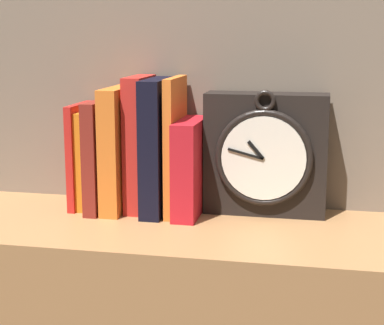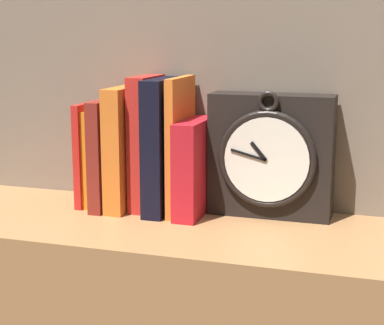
{
  "view_description": "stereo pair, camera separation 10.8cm",
  "coord_description": "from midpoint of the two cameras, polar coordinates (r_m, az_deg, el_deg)",
  "views": [
    {
      "loc": [
        0.22,
        -1.04,
        1.13
      ],
      "look_at": [
        0.0,
        0.0,
        0.91
      ],
      "focal_mm": 60.0,
      "sensor_mm": 36.0,
      "label": 1
    },
    {
      "loc": [
        0.32,
        -1.01,
        1.13
      ],
      "look_at": [
        0.0,
        0.0,
        0.91
      ],
      "focal_mm": 60.0,
      "sensor_mm": 36.0,
      "label": 2
    }
  ],
  "objects": [
    {
      "name": "book_slot7_red",
      "position": [
        1.16,
        2.89,
        -0.48
      ],
      "size": [
        0.04,
        0.14,
        0.17
      ],
      "color": "red",
      "rests_on": "bookshelf"
    },
    {
      "name": "book_slot3_orange",
      "position": [
        1.2,
        -3.39,
        1.26
      ],
      "size": [
        0.04,
        0.14,
        0.23
      ],
      "color": "orange",
      "rests_on": "bookshelf"
    },
    {
      "name": "book_slot2_maroon",
      "position": [
        1.21,
        -4.91,
        0.78
      ],
      "size": [
        0.03,
        0.14,
        0.21
      ],
      "color": "maroon",
      "rests_on": "bookshelf"
    },
    {
      "name": "clock",
      "position": [
        1.16,
        9.66,
        0.57
      ],
      "size": [
        0.22,
        0.08,
        0.23
      ],
      "color": "black",
      "rests_on": "bookshelf"
    },
    {
      "name": "book_slot1_orange",
      "position": [
        1.24,
        -5.75,
        0.48
      ],
      "size": [
        0.02,
        0.11,
        0.18
      ],
      "color": "orange",
      "rests_on": "bookshelf"
    },
    {
      "name": "book_slot6_orange",
      "position": [
        1.17,
        1.62,
        1.49
      ],
      "size": [
        0.02,
        0.13,
        0.25
      ],
      "color": "orange",
      "rests_on": "bookshelf"
    },
    {
      "name": "book_slot5_black",
      "position": [
        1.17,
        0.05,
        1.46
      ],
      "size": [
        0.04,
        0.14,
        0.25
      ],
      "color": "black",
      "rests_on": "bookshelf"
    },
    {
      "name": "book_slot0_red",
      "position": [
        1.24,
        -6.61,
        0.79
      ],
      "size": [
        0.01,
        0.12,
        0.2
      ],
      "color": "red",
      "rests_on": "bookshelf"
    },
    {
      "name": "book_slot4_red",
      "position": [
        1.2,
        -1.48,
        1.73
      ],
      "size": [
        0.03,
        0.11,
        0.25
      ],
      "color": "red",
      "rests_on": "bookshelf"
    }
  ]
}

